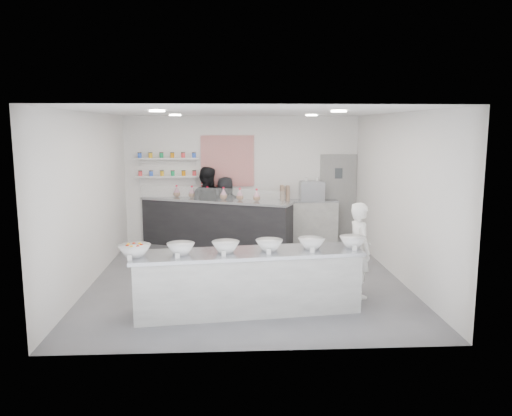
{
  "coord_description": "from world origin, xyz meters",
  "views": [
    {
      "loc": [
        -0.31,
        -8.8,
        2.74
      ],
      "look_at": [
        0.19,
        0.4,
        1.24
      ],
      "focal_mm": 35.0,
      "sensor_mm": 36.0,
      "label": 1
    }
  ],
  "objects_px": {
    "espresso_ledge": "(308,222)",
    "staff_left": "(206,206)",
    "back_bar": "(216,223)",
    "prep_counter": "(248,282)",
    "espresso_machine": "(312,191)",
    "staff_right": "(226,211)",
    "woman_prep": "(360,250)"
  },
  "relations": [
    {
      "from": "espresso_machine",
      "to": "woman_prep",
      "type": "bearing_deg",
      "value": -87.63
    },
    {
      "from": "prep_counter",
      "to": "woman_prep",
      "type": "xyz_separation_m",
      "value": [
        1.84,
        0.6,
        0.31
      ]
    },
    {
      "from": "prep_counter",
      "to": "staff_left",
      "type": "relative_size",
      "value": 1.85
    },
    {
      "from": "prep_counter",
      "to": "back_bar",
      "type": "bearing_deg",
      "value": 91.29
    },
    {
      "from": "espresso_ledge",
      "to": "staff_right",
      "type": "distance_m",
      "value": 1.97
    },
    {
      "from": "espresso_ledge",
      "to": "prep_counter",
      "type": "bearing_deg",
      "value": -109.82
    },
    {
      "from": "espresso_ledge",
      "to": "woman_prep",
      "type": "height_order",
      "value": "woman_prep"
    },
    {
      "from": "espresso_machine",
      "to": "back_bar",
      "type": "bearing_deg",
      "value": -173.22
    },
    {
      "from": "staff_right",
      "to": "back_bar",
      "type": "bearing_deg",
      "value": 44.8
    },
    {
      "from": "staff_left",
      "to": "staff_right",
      "type": "relative_size",
      "value": 1.14
    },
    {
      "from": "back_bar",
      "to": "woman_prep",
      "type": "relative_size",
      "value": 2.31
    },
    {
      "from": "espresso_ledge",
      "to": "woman_prep",
      "type": "xyz_separation_m",
      "value": [
        0.24,
        -3.83,
        0.26
      ]
    },
    {
      "from": "prep_counter",
      "to": "staff_right",
      "type": "xyz_separation_m",
      "value": [
        -0.35,
        4.41,
        0.34
      ]
    },
    {
      "from": "back_bar",
      "to": "espresso_machine",
      "type": "bearing_deg",
      "value": 29.89
    },
    {
      "from": "espresso_ledge",
      "to": "espresso_machine",
      "type": "relative_size",
      "value": 2.46
    },
    {
      "from": "back_bar",
      "to": "espresso_machine",
      "type": "distance_m",
      "value": 2.38
    },
    {
      "from": "espresso_machine",
      "to": "staff_left",
      "type": "distance_m",
      "value": 2.51
    },
    {
      "from": "back_bar",
      "to": "espresso_ledge",
      "type": "bearing_deg",
      "value": 30.14
    },
    {
      "from": "prep_counter",
      "to": "staff_left",
      "type": "xyz_separation_m",
      "value": [
        -0.81,
        4.41,
        0.45
      ]
    },
    {
      "from": "back_bar",
      "to": "espresso_ledge",
      "type": "relative_size",
      "value": 2.57
    },
    {
      "from": "back_bar",
      "to": "espresso_machine",
      "type": "xyz_separation_m",
      "value": [
        2.26,
        0.27,
        0.7
      ]
    },
    {
      "from": "espresso_ledge",
      "to": "staff_left",
      "type": "xyz_separation_m",
      "value": [
        -2.4,
        -0.02,
        0.4
      ]
    },
    {
      "from": "woman_prep",
      "to": "staff_left",
      "type": "bearing_deg",
      "value": 27.89
    },
    {
      "from": "prep_counter",
      "to": "espresso_machine",
      "type": "xyz_separation_m",
      "value": [
        1.68,
        4.43,
        0.79
      ]
    },
    {
      "from": "staff_right",
      "to": "woman_prep",
      "type": "bearing_deg",
      "value": 117.11
    },
    {
      "from": "prep_counter",
      "to": "espresso_ledge",
      "type": "xyz_separation_m",
      "value": [
        1.6,
        4.43,
        0.05
      ]
    },
    {
      "from": "espresso_ledge",
      "to": "staff_left",
      "type": "bearing_deg",
      "value": -179.56
    },
    {
      "from": "espresso_ledge",
      "to": "espresso_machine",
      "type": "bearing_deg",
      "value": 0.0
    },
    {
      "from": "prep_counter",
      "to": "woman_prep",
      "type": "bearing_deg",
      "value": 11.43
    },
    {
      "from": "back_bar",
      "to": "staff_left",
      "type": "height_order",
      "value": "staff_left"
    },
    {
      "from": "espresso_machine",
      "to": "staff_right",
      "type": "height_order",
      "value": "staff_right"
    },
    {
      "from": "staff_left",
      "to": "back_bar",
      "type": "bearing_deg",
      "value": 146.59
    }
  ]
}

